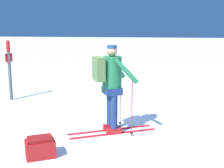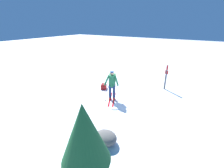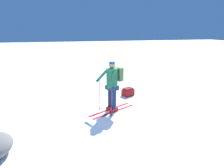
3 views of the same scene
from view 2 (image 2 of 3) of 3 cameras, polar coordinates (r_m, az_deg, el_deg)
ground_plane at (r=9.05m, az=1.53°, el=-6.57°), size 80.00×80.00×0.00m
skier at (r=8.84m, az=0.02°, el=0.38°), size 1.11×1.79×1.80m
dropped_backpack at (r=10.66m, az=-3.18°, el=-0.96°), size 0.55×0.60×0.35m
trail_marker at (r=10.95m, az=19.92°, el=3.11°), size 0.23×0.13×1.73m
rock_boulder at (r=6.16m, az=-2.44°, el=-19.73°), size 0.90×0.77×0.50m
pine_tree at (r=4.46m, az=-10.50°, el=-18.10°), size 1.49×1.49×2.48m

